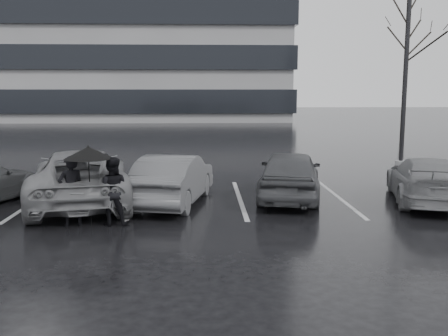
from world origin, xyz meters
The scene contains 11 objects.
ground centered at (0.00, 0.00, 0.00)m, with size 160.00×160.00×0.00m, color black.
car_main centered at (1.98, 2.42, 0.69)m, with size 1.63×4.06×1.38m, color black.
car_west_a centered at (-1.20, 1.97, 0.66)m, with size 1.40×4.01×1.32m, color #323234.
car_west_b centered at (-3.65, 2.01, 0.73)m, with size 2.41×5.23×1.45m, color #555457.
car_east centered at (5.57, 1.86, 0.61)m, with size 1.71×4.21×1.22m, color #555457.
pedestrian_left centered at (-3.33, -0.14, 0.78)m, with size 0.57×0.38×1.57m, color black.
pedestrian_right centered at (-2.44, -0.09, 0.77)m, with size 0.74×0.58×1.53m, color black.
umbrella centered at (-2.93, -0.10, 1.63)m, with size 1.06×1.06×1.79m.
lamp_post centered at (7.58, 8.58, 3.77)m, with size 0.45×0.45×8.23m.
stall_stripes centered at (-0.80, 2.50, 0.00)m, with size 19.72×5.00×0.00m.
tree_north centered at (11.00, 17.00, 4.25)m, with size 0.26×0.26×8.50m, color black.
Camera 1 is at (-0.40, -11.07, 2.97)m, focal length 40.00 mm.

